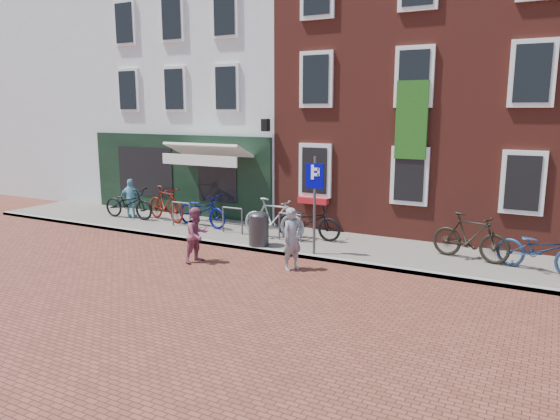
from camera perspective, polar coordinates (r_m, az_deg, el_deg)
The scene contains 17 objects.
ground at distance 14.68m, azimuth -2.80°, elevation -4.53°, with size 80.00×80.00×0.00m, color brown.
sidewalk at distance 15.50m, azimuth 3.23°, elevation -3.51°, with size 24.00×3.00×0.10m, color slate.
building_stucco at distance 22.74m, azimuth -4.76°, elevation 12.38°, with size 8.00×8.00×9.00m, color silver.
building_brick_mid at distance 19.88m, azimuth 12.98°, elevation 13.80°, with size 6.00×8.00×10.00m, color maroon.
filler_left at distance 27.52m, azimuth -18.30°, elevation 11.62°, with size 7.00×8.00×9.00m, color silver.
litter_bin at distance 14.79m, azimuth -2.33°, elevation -1.85°, with size 0.57×0.57×1.04m.
parking_sign at distance 13.73m, azimuth 3.78°, elevation 2.09°, with size 0.50×0.08×2.61m.
woman at distance 12.86m, azimuth 1.35°, elevation -3.17°, with size 0.57×0.37×1.55m, color gray.
boy at distance 13.68m, azimuth -9.02°, elevation -2.68°, with size 0.70×0.55×1.44m, color #91465C.
cafe_person at distance 19.33m, azimuth -15.89°, elevation 1.23°, with size 0.81×0.34×1.39m, color #79C6D8.
bicycle_0 at distance 19.23m, azimuth -16.15°, elevation 0.71°, with size 0.72×2.07×1.09m, color black.
bicycle_1 at distance 18.46m, azimuth -12.33°, elevation 0.67°, with size 0.57×2.00×1.20m, color #531109.
bicycle_2 at distance 17.40m, azimuth -8.49°, elevation -0.01°, with size 0.72×2.07×1.09m, color #070E5F.
bicycle_3 at distance 15.63m, azimuth -0.69°, elevation -0.92°, with size 0.57×2.00×1.20m, color gray.
bicycle_4 at distance 15.57m, azimuth 3.08°, elevation -1.20°, with size 0.72×2.07×1.09m, color black.
bicycle_5 at distance 14.23m, azimuth 20.02°, elevation -2.77°, with size 0.57×2.00×1.20m, color black.
bicycle_6 at distance 13.84m, azimuth 26.47°, elevation -3.90°, with size 0.72×2.07×1.09m, color navy.
Camera 1 is at (7.27, -12.14, 3.91)m, focal length 33.61 mm.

